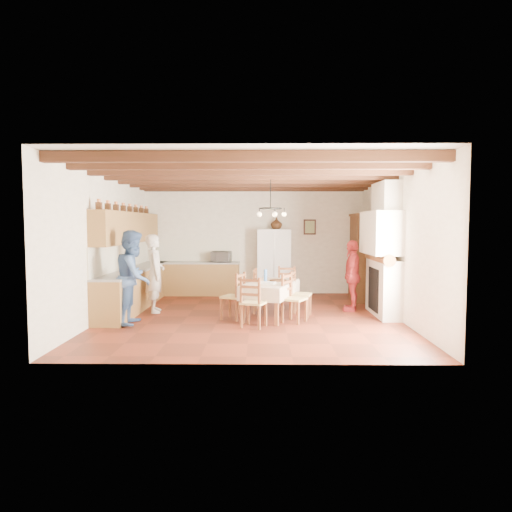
# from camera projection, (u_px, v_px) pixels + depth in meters

# --- Properties ---
(floor) EXTENTS (6.00, 6.50, 0.02)m
(floor) POSITION_uv_depth(u_px,v_px,m) (251.00, 317.00, 9.52)
(floor) COLOR #4F2014
(floor) RESTS_ON ground
(ceiling) EXTENTS (6.00, 6.50, 0.02)m
(ceiling) POSITION_uv_depth(u_px,v_px,m) (251.00, 171.00, 9.31)
(ceiling) COLOR silver
(ceiling) RESTS_ON ground
(wall_back) EXTENTS (6.00, 0.02, 3.00)m
(wall_back) POSITION_uv_depth(u_px,v_px,m) (254.00, 240.00, 12.67)
(wall_back) COLOR beige
(wall_back) RESTS_ON ground
(wall_front) EXTENTS (6.00, 0.02, 3.00)m
(wall_front) POSITION_uv_depth(u_px,v_px,m) (245.00, 256.00, 6.16)
(wall_front) COLOR beige
(wall_front) RESTS_ON ground
(wall_left) EXTENTS (0.02, 6.50, 3.00)m
(wall_left) POSITION_uv_depth(u_px,v_px,m) (106.00, 245.00, 9.45)
(wall_left) COLOR beige
(wall_left) RESTS_ON ground
(wall_right) EXTENTS (0.02, 6.50, 3.00)m
(wall_right) POSITION_uv_depth(u_px,v_px,m) (397.00, 245.00, 9.38)
(wall_right) COLOR beige
(wall_right) RESTS_ON ground
(ceiling_beams) EXTENTS (6.00, 6.30, 0.16)m
(ceiling_beams) POSITION_uv_depth(u_px,v_px,m) (251.00, 176.00, 9.32)
(ceiling_beams) COLOR #361E0F
(ceiling_beams) RESTS_ON ground
(lower_cabinets_left) EXTENTS (0.60, 4.30, 0.86)m
(lower_cabinets_left) POSITION_uv_depth(u_px,v_px,m) (136.00, 289.00, 10.57)
(lower_cabinets_left) COLOR brown
(lower_cabinets_left) RESTS_ON ground
(lower_cabinets_back) EXTENTS (2.30, 0.60, 0.86)m
(lower_cabinets_back) POSITION_uv_depth(u_px,v_px,m) (197.00, 279.00, 12.45)
(lower_cabinets_back) COLOR brown
(lower_cabinets_back) RESTS_ON ground
(countertop_left) EXTENTS (0.62, 4.30, 0.04)m
(countertop_left) POSITION_uv_depth(u_px,v_px,m) (136.00, 270.00, 10.54)
(countertop_left) COLOR slate
(countertop_left) RESTS_ON lower_cabinets_left
(countertop_back) EXTENTS (2.34, 0.62, 0.04)m
(countertop_back) POSITION_uv_depth(u_px,v_px,m) (197.00, 263.00, 12.42)
(countertop_back) COLOR slate
(countertop_back) RESTS_ON lower_cabinets_back
(backsplash_left) EXTENTS (0.03, 4.30, 0.60)m
(backsplash_left) POSITION_uv_depth(u_px,v_px,m) (123.00, 256.00, 10.52)
(backsplash_left) COLOR beige
(backsplash_left) RESTS_ON ground
(backsplash_back) EXTENTS (2.30, 0.03, 0.60)m
(backsplash_back) POSITION_uv_depth(u_px,v_px,m) (198.00, 250.00, 12.68)
(backsplash_back) COLOR beige
(backsplash_back) RESTS_ON ground
(upper_cabinets) EXTENTS (0.35, 4.20, 0.70)m
(upper_cabinets) POSITION_uv_depth(u_px,v_px,m) (129.00, 228.00, 10.48)
(upper_cabinets) COLOR brown
(upper_cabinets) RESTS_ON ground
(fireplace) EXTENTS (0.56, 1.60, 2.80)m
(fireplace) POSITION_uv_depth(u_px,v_px,m) (380.00, 249.00, 9.59)
(fireplace) COLOR beige
(fireplace) RESTS_ON ground
(wall_picture) EXTENTS (0.34, 0.03, 0.42)m
(wall_picture) POSITION_uv_depth(u_px,v_px,m) (310.00, 227.00, 12.59)
(wall_picture) COLOR black
(wall_picture) RESTS_ON ground
(refrigerator) EXTENTS (0.90, 0.74, 1.79)m
(refrigerator) POSITION_uv_depth(u_px,v_px,m) (274.00, 262.00, 12.52)
(refrigerator) COLOR white
(refrigerator) RESTS_ON floor
(hutch) EXTENTS (0.55, 1.23, 2.19)m
(hutch) POSITION_uv_depth(u_px,v_px,m) (362.00, 257.00, 11.48)
(hutch) COLOR #35190E
(hutch) RESTS_ON floor
(dining_table) EXTENTS (1.30, 1.83, 0.73)m
(dining_table) POSITION_uv_depth(u_px,v_px,m) (270.00, 286.00, 9.43)
(dining_table) COLOR beige
(dining_table) RESTS_ON floor
(chandelier) EXTENTS (0.47, 0.47, 0.03)m
(chandelier) POSITION_uv_depth(u_px,v_px,m) (271.00, 208.00, 9.32)
(chandelier) COLOR black
(chandelier) RESTS_ON ground
(chair_left_near) EXTENTS (0.54, 0.55, 0.96)m
(chair_left_near) POSITION_uv_depth(u_px,v_px,m) (233.00, 296.00, 9.24)
(chair_left_near) COLOR brown
(chair_left_near) RESTS_ON floor
(chair_left_far) EXTENTS (0.44, 0.46, 0.96)m
(chair_left_far) POSITION_uv_depth(u_px,v_px,m) (247.00, 291.00, 9.94)
(chair_left_far) COLOR brown
(chair_left_far) RESTS_ON floor
(chair_right_near) EXTENTS (0.56, 0.56, 0.96)m
(chair_right_near) POSITION_uv_depth(u_px,v_px,m) (294.00, 298.00, 8.95)
(chair_right_near) COLOR brown
(chair_right_near) RESTS_ON floor
(chair_right_far) EXTENTS (0.49, 0.51, 0.96)m
(chair_right_far) POSITION_uv_depth(u_px,v_px,m) (301.00, 294.00, 9.53)
(chair_right_far) COLOR brown
(chair_right_far) RESTS_ON floor
(chair_end_near) EXTENTS (0.54, 0.53, 0.96)m
(chair_end_near) POSITION_uv_depth(u_px,v_px,m) (254.00, 302.00, 8.52)
(chair_end_near) COLOR brown
(chair_end_near) RESTS_ON floor
(chair_end_far) EXTENTS (0.48, 0.46, 0.96)m
(chair_end_far) POSITION_uv_depth(u_px,v_px,m) (286.00, 288.00, 10.38)
(chair_end_far) COLOR brown
(chair_end_far) RESTS_ON floor
(person_man) EXTENTS (0.54, 0.70, 1.71)m
(person_man) POSITION_uv_depth(u_px,v_px,m) (155.00, 273.00, 9.96)
(person_man) COLOR beige
(person_man) RESTS_ON floor
(person_woman_blue) EXTENTS (0.69, 0.88, 1.81)m
(person_woman_blue) POSITION_uv_depth(u_px,v_px,m) (134.00, 277.00, 8.79)
(person_woman_blue) COLOR #3A5789
(person_woman_blue) RESTS_ON floor
(person_woman_red) EXTENTS (0.63, 1.00, 1.58)m
(person_woman_red) POSITION_uv_depth(u_px,v_px,m) (352.00, 276.00, 10.12)
(person_woman_red) COLOR #A82829
(person_woman_red) RESTS_ON floor
(microwave) EXTENTS (0.57, 0.43, 0.28)m
(microwave) POSITION_uv_depth(u_px,v_px,m) (221.00, 257.00, 12.40)
(microwave) COLOR silver
(microwave) RESTS_ON countertop_back
(fridge_vase) EXTENTS (0.38, 0.38, 0.32)m
(fridge_vase) POSITION_uv_depth(u_px,v_px,m) (276.00, 223.00, 12.44)
(fridge_vase) COLOR #35190E
(fridge_vase) RESTS_ON refrigerator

